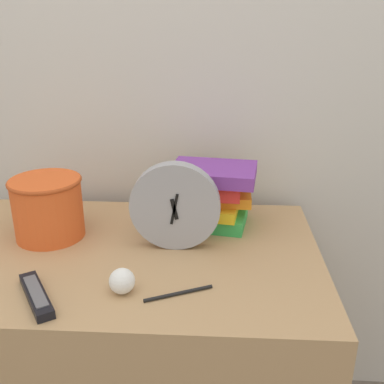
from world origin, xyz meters
TOP-DOWN VIEW (x-y plane):
  - wall_back at (0.00, 0.72)m, footprint 6.00×0.04m
  - desk at (0.00, 0.33)m, footprint 1.01×0.65m
  - desk_clock at (0.12, 0.35)m, footprint 0.23×0.04m
  - book_stack at (0.21, 0.50)m, footprint 0.27×0.21m
  - basket at (-0.23, 0.40)m, footprint 0.19×0.19m
  - tv_remote at (-0.16, 0.10)m, footprint 0.13×0.17m
  - crumpled_paper_ball at (0.03, 0.14)m, footprint 0.06×0.06m
  - pen at (0.15, 0.13)m, footprint 0.15×0.07m

SIDE VIEW (x-z plane):
  - desk at x=0.00m, z-range 0.00..0.76m
  - pen at x=0.15m, z-range 0.76..0.77m
  - tv_remote at x=-0.16m, z-range 0.76..0.78m
  - crumpled_paper_ball at x=0.03m, z-range 0.76..0.82m
  - basket at x=-0.23m, z-range 0.77..0.94m
  - book_stack at x=0.21m, z-range 0.76..0.94m
  - desk_clock at x=0.12m, z-range 0.76..1.00m
  - wall_back at x=0.00m, z-range 0.00..2.40m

